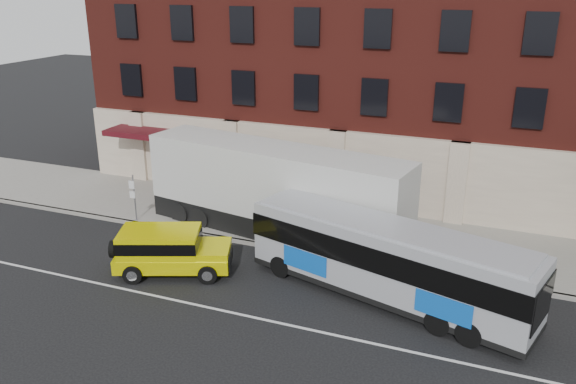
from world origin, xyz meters
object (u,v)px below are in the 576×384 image
at_px(city_bus, 388,259).
at_px(shipping_container, 275,193).
at_px(yellow_suv, 168,249).
at_px(sign_pole, 134,196).

height_order(city_bus, shipping_container, shipping_container).
height_order(yellow_suv, shipping_container, shipping_container).
xyz_separation_m(sign_pole, city_bus, (13.00, -2.62, 0.21)).
bearing_deg(yellow_suv, sign_pole, 138.52).
distance_m(yellow_suv, shipping_container, 5.78).
distance_m(city_bus, yellow_suv, 8.81).
bearing_deg(shipping_container, city_bus, -32.47).
relative_size(sign_pole, city_bus, 0.22).
xyz_separation_m(city_bus, yellow_suv, (-8.71, -1.17, -0.60)).
xyz_separation_m(yellow_suv, shipping_container, (2.60, 5.06, 1.04)).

